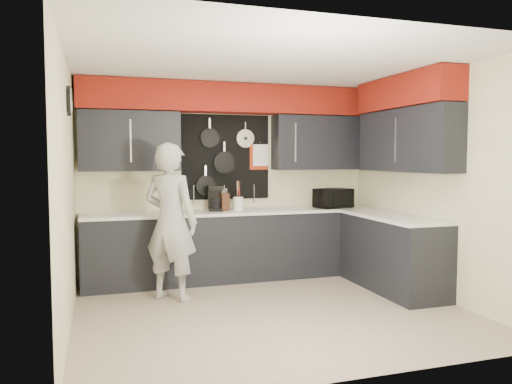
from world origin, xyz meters
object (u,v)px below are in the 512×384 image
object	(u,v)px
utensil_crock	(238,204)
coffee_maker	(216,198)
knife_block	(224,202)
person	(171,222)
microwave	(333,198)

from	to	relation	value
utensil_crock	coffee_maker	distance (m)	0.31
knife_block	utensil_crock	size ratio (longest dim) A/B	1.30
coffee_maker	person	world-z (taller)	person
knife_block	coffee_maker	world-z (taller)	coffee_maker
microwave	knife_block	bearing A→B (deg)	163.82
knife_block	person	size ratio (longest dim) A/B	0.13
coffee_maker	utensil_crock	bearing A→B (deg)	5.84
knife_block	coffee_maker	xyz separation A→B (m)	(-0.10, 0.04, 0.06)
microwave	person	size ratio (longest dim) A/B	0.27
coffee_maker	knife_block	bearing A→B (deg)	-8.51
microwave	person	world-z (taller)	person
coffee_maker	person	distance (m)	1.04
microwave	utensil_crock	bearing A→B (deg)	163.30
knife_block	person	xyz separation A→B (m)	(-0.80, -0.71, -0.14)
knife_block	coffee_maker	size ratio (longest dim) A/B	0.69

